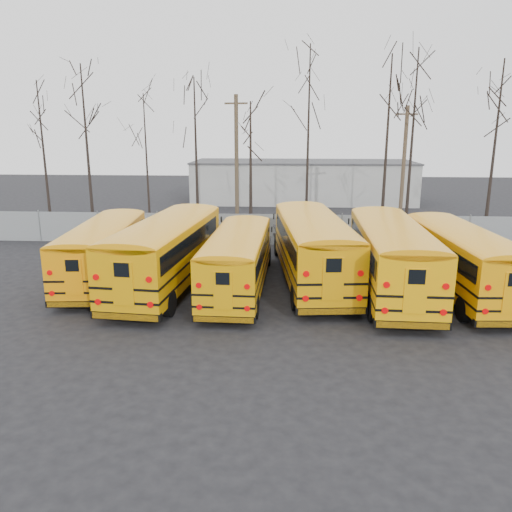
# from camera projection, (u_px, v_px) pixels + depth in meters

# --- Properties ---
(ground) EXTENTS (120.00, 120.00, 0.00)m
(ground) POSITION_uv_depth(u_px,v_px,m) (274.00, 309.00, 20.93)
(ground) COLOR black
(ground) RESTS_ON ground
(fence) EXTENTS (40.00, 0.04, 2.00)m
(fence) POSITION_uv_depth(u_px,v_px,m) (279.00, 229.00, 32.28)
(fence) COLOR gray
(fence) RESTS_ON ground
(distant_building) EXTENTS (22.00, 8.00, 4.00)m
(distant_building) POSITION_uv_depth(u_px,v_px,m) (302.00, 182.00, 51.24)
(distant_building) COLOR #ACADA8
(distant_building) RESTS_ON ground
(bus_a) EXTENTS (3.40, 10.83, 2.98)m
(bus_a) POSITION_uv_depth(u_px,v_px,m) (105.00, 246.00, 24.47)
(bus_a) COLOR black
(bus_a) RESTS_ON ground
(bus_b) EXTENTS (3.80, 12.17, 3.36)m
(bus_b) POSITION_uv_depth(u_px,v_px,m) (168.00, 246.00, 23.46)
(bus_b) COLOR black
(bus_b) RESTS_ON ground
(bus_c) EXTENTS (2.66, 10.52, 2.93)m
(bus_c) POSITION_uv_depth(u_px,v_px,m) (238.00, 256.00, 22.78)
(bus_c) COLOR black
(bus_c) RESTS_ON ground
(bus_d) EXTENTS (4.02, 12.31, 3.39)m
(bus_d) POSITION_uv_depth(u_px,v_px,m) (312.00, 243.00, 24.09)
(bus_d) COLOR black
(bus_d) RESTS_ON ground
(bus_e) EXTENTS (3.05, 11.98, 3.33)m
(bus_e) POSITION_uv_depth(u_px,v_px,m) (390.00, 251.00, 22.66)
(bus_e) COLOR black
(bus_e) RESTS_ON ground
(bus_f) EXTENTS (3.19, 11.20, 3.10)m
(bus_f) POSITION_uv_depth(u_px,v_px,m) (460.00, 255.00, 22.54)
(bus_f) COLOR black
(bus_f) RESTS_ON ground
(utility_pole_left) EXTENTS (1.75, 0.31, 9.81)m
(utility_pole_left) POSITION_uv_depth(u_px,v_px,m) (237.00, 159.00, 38.16)
(utility_pole_left) COLOR #4C3D2B
(utility_pole_left) RESTS_ON ground
(utility_pole_right) EXTENTS (1.57, 0.47, 8.91)m
(utility_pole_right) POSITION_uv_depth(u_px,v_px,m) (403.00, 168.00, 35.82)
(utility_pole_right) COLOR brown
(utility_pole_right) RESTS_ON ground
(tree_0) EXTENTS (0.26, 0.26, 10.61)m
(tree_0) POSITION_uv_depth(u_px,v_px,m) (44.00, 158.00, 35.83)
(tree_0) COLOR black
(tree_0) RESTS_ON ground
(tree_1) EXTENTS (0.26, 0.26, 11.59)m
(tree_1) POSITION_uv_depth(u_px,v_px,m) (87.00, 151.00, 34.87)
(tree_1) COLOR black
(tree_1) RESTS_ON ground
(tree_2) EXTENTS (0.26, 0.26, 9.63)m
(tree_2) POSITION_uv_depth(u_px,v_px,m) (147.00, 166.00, 34.43)
(tree_2) COLOR black
(tree_2) RESTS_ON ground
(tree_3) EXTENTS (0.26, 0.26, 10.86)m
(tree_3) POSITION_uv_depth(u_px,v_px,m) (196.00, 156.00, 36.20)
(tree_3) COLOR black
(tree_3) RESTS_ON ground
(tree_4) EXTENTS (0.26, 0.26, 9.06)m
(tree_4) POSITION_uv_depth(u_px,v_px,m) (251.00, 172.00, 33.11)
(tree_4) COLOR black
(tree_4) RESTS_ON ground
(tree_5) EXTENTS (0.26, 0.26, 12.87)m
(tree_5) POSITION_uv_depth(u_px,v_px,m) (308.00, 142.00, 34.88)
(tree_5) COLOR black
(tree_5) RESTS_ON ground
(tree_6) EXTENTS (0.26, 0.26, 11.83)m
(tree_6) POSITION_uv_depth(u_px,v_px,m) (386.00, 151.00, 32.09)
(tree_6) COLOR black
(tree_6) RESTS_ON ground
(tree_7) EXTENTS (0.26, 0.26, 12.51)m
(tree_7) POSITION_uv_depth(u_px,v_px,m) (412.00, 145.00, 34.10)
(tree_7) COLOR black
(tree_7) RESTS_ON ground
(tree_8) EXTENTS (0.26, 0.26, 11.56)m
(tree_8) POSITION_uv_depth(u_px,v_px,m) (494.00, 153.00, 32.20)
(tree_8) COLOR black
(tree_8) RESTS_ON ground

